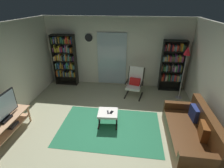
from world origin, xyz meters
TOP-DOWN VIEW (x-y plane):
  - ground_plane at (0.00, 0.00)m, footprint 7.02×7.02m
  - wall_back at (0.00, 2.90)m, footprint 5.60×0.06m
  - glass_door_panel at (-0.16, 2.83)m, footprint 1.10×0.01m
  - area_rug at (0.13, 0.15)m, footprint 2.67×1.76m
  - tv_stand at (-2.31, -0.46)m, footprint 0.45×1.37m
  - television at (-2.31, -0.48)m, footprint 0.20×1.00m
  - bookshelf_near_tv at (-1.98, 2.66)m, footprint 0.87×0.30m
  - bookshelf_near_sofa at (2.06, 2.68)m, footprint 0.80×0.30m
  - leather_sofa at (2.09, -0.16)m, footprint 0.88×1.91m
  - lounge_armchair at (0.76, 2.07)m, footprint 0.68×0.75m
  - ottoman at (0.06, 0.30)m, footprint 0.55×0.52m
  - tv_remote at (0.07, 0.29)m, footprint 0.08×0.15m
  - cell_phone at (0.16, 0.30)m, footprint 0.11×0.15m
  - floor_lamp_by_shelf at (2.31, 2.05)m, footprint 0.22×0.22m
  - wall_clock at (-1.02, 2.82)m, footprint 0.29×0.03m

SIDE VIEW (x-z plane):
  - ground_plane at x=0.00m, z-range 0.00..0.00m
  - area_rug at x=0.13m, z-range 0.00..0.01m
  - leather_sofa at x=2.09m, z-range -0.13..0.74m
  - tv_stand at x=-2.31m, z-range 0.08..0.58m
  - ottoman at x=0.06m, z-range 0.13..0.53m
  - cell_phone at x=0.16m, z-range 0.40..0.41m
  - tv_remote at x=0.07m, z-range 0.40..0.42m
  - lounge_armchair at x=0.76m, z-range 0.02..1.05m
  - television at x=-2.31m, z-range 0.49..1.13m
  - bookshelf_near_sofa at x=2.06m, z-range 0.04..1.92m
  - bookshelf_near_tv at x=-1.98m, z-range 0.06..2.03m
  - glass_door_panel at x=-0.16m, z-range 0.05..2.05m
  - wall_back at x=0.00m, z-range 0.00..2.60m
  - floor_lamp_by_shelf at x=2.31m, z-range 0.59..2.41m
  - wall_clock at x=-1.02m, z-range 1.71..2.00m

